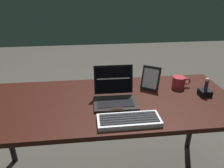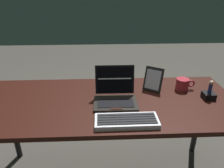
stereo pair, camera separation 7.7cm
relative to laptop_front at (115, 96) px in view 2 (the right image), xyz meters
The scene contains 7 objects.
desk 0.12m from the laptop_front, 160.14° to the left, with size 1.65×0.69×0.71m.
laptop_front is the anchor object (origin of this frame).
external_keyboard 0.23m from the laptop_front, 78.29° to the right, with size 0.34×0.13×0.03m.
photo_frame 0.31m from the laptop_front, 28.80° to the left, with size 0.14×0.12×0.17m.
figurine_stand 0.60m from the laptop_front, ahead, with size 0.07×0.07×0.04m, color black.
figurine 0.60m from the laptop_front, ahead, with size 0.03×0.03×0.09m.
coffee_mug 0.50m from the laptop_front, 17.62° to the left, with size 0.13×0.09×0.08m.
Camera 2 is at (-0.02, -1.18, 1.39)m, focal length 34.37 mm.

